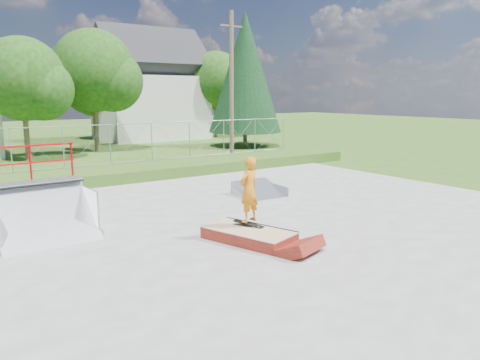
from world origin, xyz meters
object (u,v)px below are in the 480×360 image
Objects in this scene: skater at (249,192)px; grind_box at (249,236)px; quarter_pipe at (42,195)px; flat_bank_ramp at (260,190)px.

grind_box is at bearing 39.69° from skater.
quarter_pipe is 1.41× the size of skater.
flat_bank_ramp is (3.45, 4.05, 0.06)m from grind_box.
quarter_pipe reaches higher than flat_bank_ramp.
grind_box is 5.18m from quarter_pipe.
skater is (0.18, 0.24, 1.03)m from grind_box.
skater is at bearing 36.06° from grind_box.
grind_box is 1.07× the size of quarter_pipe.
skater reaches higher than flat_bank_ramp.
grind_box is 1.07m from skater.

